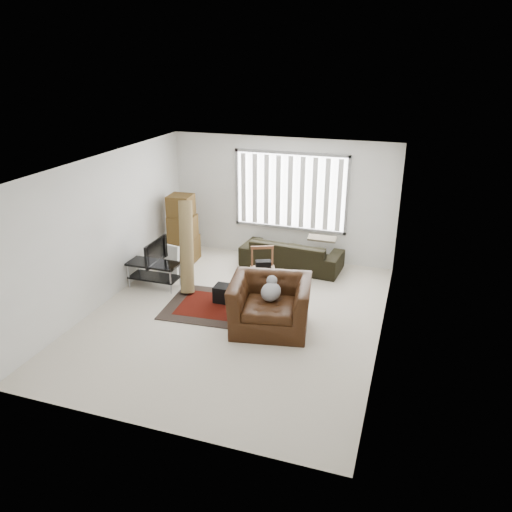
# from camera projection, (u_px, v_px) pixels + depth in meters

# --- Properties ---
(room) EXTENTS (6.00, 6.02, 2.71)m
(room) POSITION_uv_depth(u_px,v_px,m) (246.00, 213.00, 8.61)
(room) COLOR beige
(room) RESTS_ON ground
(persian_rug) EXTENTS (2.29, 1.61, 0.02)m
(persian_rug) POSITION_uv_depth(u_px,v_px,m) (226.00, 307.00, 9.12)
(persian_rug) COLOR black
(persian_rug) RESTS_ON ground
(tv_stand) EXTENTS (1.02, 0.46, 0.51)m
(tv_stand) POSITION_uv_depth(u_px,v_px,m) (154.00, 269.00, 9.83)
(tv_stand) COLOR black
(tv_stand) RESTS_ON ground
(tv) EXTENTS (0.11, 0.83, 0.48)m
(tv) POSITION_uv_depth(u_px,v_px,m) (152.00, 251.00, 9.69)
(tv) COLOR black
(tv) RESTS_ON tv_stand
(subwoofer) EXTENTS (0.32, 0.32, 0.31)m
(subwoofer) POSITION_uv_depth(u_px,v_px,m) (223.00, 293.00, 9.29)
(subwoofer) COLOR black
(subwoofer) RESTS_ON persian_rug
(moving_boxes) EXTENTS (0.64, 0.59, 1.50)m
(moving_boxes) POSITION_uv_depth(u_px,v_px,m) (183.00, 231.00, 10.99)
(moving_boxes) COLOR #553D1B
(moving_boxes) RESTS_ON ground
(white_flatpack) EXTENTS (0.55, 0.25, 0.68)m
(white_flatpack) POSITION_uv_depth(u_px,v_px,m) (168.00, 260.00, 10.35)
(white_flatpack) COLOR silver
(white_flatpack) RESTS_ON ground
(rolled_rug) EXTENTS (0.52, 0.80, 1.77)m
(rolled_rug) POSITION_uv_depth(u_px,v_px,m) (186.00, 247.00, 9.55)
(rolled_rug) COLOR olive
(rolled_rug) RESTS_ON ground
(sofa) EXTENTS (2.22, 1.09, 0.83)m
(sofa) POSITION_uv_depth(u_px,v_px,m) (292.00, 249.00, 10.72)
(sofa) COLOR black
(sofa) RESTS_ON ground
(side_chair) EXTENTS (0.62, 0.62, 0.88)m
(side_chair) POSITION_uv_depth(u_px,v_px,m) (263.00, 269.00, 9.58)
(side_chair) COLOR #9E8167
(side_chair) RESTS_ON ground
(armchair) EXTENTS (1.51, 1.37, 0.98)m
(armchair) POSITION_uv_depth(u_px,v_px,m) (270.00, 301.00, 8.30)
(armchair) COLOR #32190A
(armchair) RESTS_ON ground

